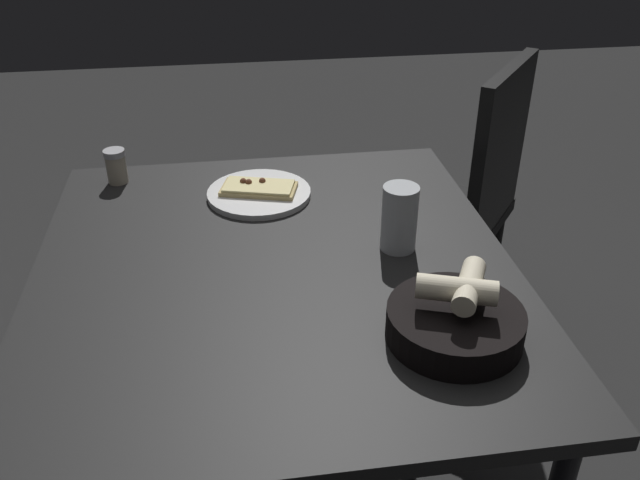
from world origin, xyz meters
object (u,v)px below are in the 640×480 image
object	(u,v)px
pepper_shaker	(116,168)
chair_near	(457,195)
beer_glass	(399,222)
pizza_plate	(259,192)
bread_basket	(455,319)
dining_table	(276,291)

from	to	relation	value
pepper_shaker	chair_near	distance (m)	1.00
pepper_shaker	beer_glass	bearing A→B (deg)	-123.60
pizza_plate	chair_near	bearing A→B (deg)	-62.47
pizza_plate	beer_glass	world-z (taller)	beer_glass
chair_near	pepper_shaker	bearing A→B (deg)	101.47
bread_basket	beer_glass	size ratio (longest dim) A/B	1.66
bread_basket	pizza_plate	bearing A→B (deg)	27.04
dining_table	bread_basket	world-z (taller)	bread_basket
beer_glass	chair_near	xyz separation A→B (m)	(0.60, -0.35, -0.26)
beer_glass	chair_near	distance (m)	0.74
beer_glass	pizza_plate	bearing A→B (deg)	44.22
dining_table	chair_near	bearing A→B (deg)	-44.14
bread_basket	chair_near	world-z (taller)	chair_near
dining_table	pizza_plate	world-z (taller)	pizza_plate
pizza_plate	beer_glass	bearing A→B (deg)	-135.78
chair_near	bread_basket	bearing A→B (deg)	160.06
pepper_shaker	dining_table	bearing A→B (deg)	-141.01
dining_table	bread_basket	bearing A→B (deg)	-133.65
chair_near	dining_table	bearing A→B (deg)	135.86
bread_basket	beer_glass	distance (m)	0.30
pepper_shaker	chair_near	xyz separation A→B (m)	(0.19, -0.95, -0.24)
dining_table	beer_glass	distance (m)	0.29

